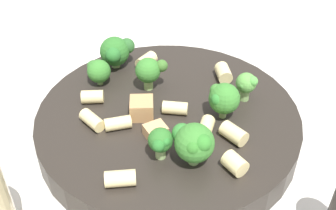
{
  "coord_description": "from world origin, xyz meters",
  "views": [
    {
      "loc": [
        -0.32,
        0.17,
        0.33
      ],
      "look_at": [
        0.0,
        0.0,
        0.04
      ],
      "focal_mm": 45.0,
      "sensor_mm": 36.0,
      "label": 1
    }
  ],
  "objects_px": {
    "broccoli_floret_4": "(194,142)",
    "rigatoni_1": "(206,126)",
    "broccoli_floret_3": "(116,51)",
    "rigatoni_2": "(93,97)",
    "broccoli_floret_2": "(152,70)",
    "chicken_chunk_1": "(142,108)",
    "rigatoni_5": "(146,61)",
    "broccoli_floret_6": "(98,70)",
    "rigatoni_6": "(119,125)",
    "chicken_chunk_0": "(156,131)",
    "broccoli_floret_5": "(224,98)",
    "rigatoni_8": "(235,163)",
    "broccoli_floret_1": "(160,142)",
    "rigatoni_3": "(92,120)",
    "pasta_bowl": "(168,121)",
    "rigatoni_9": "(223,73)",
    "rigatoni_0": "(234,134)",
    "rigatoni_4": "(120,178)",
    "rigatoni_7": "(175,108)",
    "broccoli_floret_0": "(246,84)"
  },
  "relations": [
    {
      "from": "rigatoni_5",
      "to": "chicken_chunk_1",
      "type": "distance_m",
      "value": 0.1
    },
    {
      "from": "broccoli_floret_5",
      "to": "rigatoni_6",
      "type": "height_order",
      "value": "broccoli_floret_5"
    },
    {
      "from": "broccoli_floret_0",
      "to": "broccoli_floret_1",
      "type": "height_order",
      "value": "same"
    },
    {
      "from": "broccoli_floret_3",
      "to": "rigatoni_0",
      "type": "relative_size",
      "value": 1.62
    },
    {
      "from": "rigatoni_1",
      "to": "rigatoni_9",
      "type": "distance_m",
      "value": 0.1
    },
    {
      "from": "broccoli_floret_3",
      "to": "rigatoni_2",
      "type": "xyz_separation_m",
      "value": [
        -0.06,
        0.05,
        -0.02
      ]
    },
    {
      "from": "broccoli_floret_1",
      "to": "broccoli_floret_4",
      "type": "relative_size",
      "value": 0.77
    },
    {
      "from": "broccoli_floret_2",
      "to": "broccoli_floret_5",
      "type": "distance_m",
      "value": 0.1
    },
    {
      "from": "rigatoni_0",
      "to": "rigatoni_3",
      "type": "xyz_separation_m",
      "value": [
        0.09,
        0.12,
        -0.0
      ]
    },
    {
      "from": "broccoli_floret_4",
      "to": "broccoli_floret_5",
      "type": "distance_m",
      "value": 0.08
    },
    {
      "from": "pasta_bowl",
      "to": "rigatoni_2",
      "type": "relative_size",
      "value": 11.95
    },
    {
      "from": "broccoli_floret_2",
      "to": "chicken_chunk_1",
      "type": "distance_m",
      "value": 0.06
    },
    {
      "from": "rigatoni_1",
      "to": "chicken_chunk_0",
      "type": "bearing_deg",
      "value": 69.21
    },
    {
      "from": "broccoli_floret_1",
      "to": "chicken_chunk_1",
      "type": "bearing_deg",
      "value": -8.86
    },
    {
      "from": "broccoli_floret_1",
      "to": "rigatoni_8",
      "type": "distance_m",
      "value": 0.07
    },
    {
      "from": "broccoli_floret_3",
      "to": "rigatoni_0",
      "type": "bearing_deg",
      "value": -163.67
    },
    {
      "from": "broccoli_floret_3",
      "to": "broccoli_floret_5",
      "type": "bearing_deg",
      "value": -156.29
    },
    {
      "from": "rigatoni_5",
      "to": "chicken_chunk_0",
      "type": "xyz_separation_m",
      "value": [
        -0.12,
        0.05,
        -0.0
      ]
    },
    {
      "from": "rigatoni_5",
      "to": "pasta_bowl",
      "type": "bearing_deg",
      "value": 169.28
    },
    {
      "from": "broccoli_floret_3",
      "to": "chicken_chunk_1",
      "type": "xyz_separation_m",
      "value": [
        -0.11,
        0.01,
        -0.01
      ]
    },
    {
      "from": "broccoli_floret_4",
      "to": "rigatoni_1",
      "type": "bearing_deg",
      "value": -47.36
    },
    {
      "from": "broccoli_floret_1",
      "to": "rigatoni_8",
      "type": "relative_size",
      "value": 1.61
    },
    {
      "from": "broccoli_floret_0",
      "to": "rigatoni_8",
      "type": "relative_size",
      "value": 1.63
    },
    {
      "from": "rigatoni_6",
      "to": "chicken_chunk_0",
      "type": "xyz_separation_m",
      "value": [
        -0.03,
        -0.03,
        -0.0
      ]
    },
    {
      "from": "broccoli_floret_6",
      "to": "rigatoni_6",
      "type": "height_order",
      "value": "broccoli_floret_6"
    },
    {
      "from": "broccoli_floret_4",
      "to": "rigatoni_9",
      "type": "distance_m",
      "value": 0.15
    },
    {
      "from": "rigatoni_3",
      "to": "rigatoni_8",
      "type": "height_order",
      "value": "rigatoni_8"
    },
    {
      "from": "broccoli_floret_2",
      "to": "broccoli_floret_1",
      "type": "bearing_deg",
      "value": 158.46
    },
    {
      "from": "rigatoni_3",
      "to": "chicken_chunk_1",
      "type": "height_order",
      "value": "chicken_chunk_1"
    },
    {
      "from": "chicken_chunk_0",
      "to": "broccoli_floret_4",
      "type": "bearing_deg",
      "value": -163.08
    },
    {
      "from": "broccoli_floret_6",
      "to": "rigatoni_2",
      "type": "relative_size",
      "value": 1.3
    },
    {
      "from": "rigatoni_5",
      "to": "rigatoni_1",
      "type": "bearing_deg",
      "value": -179.07
    },
    {
      "from": "rigatoni_7",
      "to": "rigatoni_9",
      "type": "xyz_separation_m",
      "value": [
        0.03,
        -0.08,
        0.0
      ]
    },
    {
      "from": "pasta_bowl",
      "to": "broccoli_floret_0",
      "type": "bearing_deg",
      "value": -102.59
    },
    {
      "from": "rigatoni_8",
      "to": "rigatoni_7",
      "type": "bearing_deg",
      "value": 5.57
    },
    {
      "from": "broccoli_floret_0",
      "to": "broccoli_floret_6",
      "type": "relative_size",
      "value": 1.09
    },
    {
      "from": "rigatoni_1",
      "to": "chicken_chunk_1",
      "type": "height_order",
      "value": "chicken_chunk_1"
    },
    {
      "from": "rigatoni_1",
      "to": "pasta_bowl",
      "type": "bearing_deg",
      "value": 23.17
    },
    {
      "from": "rigatoni_0",
      "to": "rigatoni_6",
      "type": "distance_m",
      "value": 0.12
    },
    {
      "from": "rigatoni_3",
      "to": "rigatoni_8",
      "type": "distance_m",
      "value": 0.16
    },
    {
      "from": "broccoli_floret_3",
      "to": "chicken_chunk_1",
      "type": "distance_m",
      "value": 0.11
    },
    {
      "from": "rigatoni_2",
      "to": "rigatoni_9",
      "type": "distance_m",
      "value": 0.16
    },
    {
      "from": "rigatoni_5",
      "to": "chicken_chunk_0",
      "type": "height_order",
      "value": "rigatoni_5"
    },
    {
      "from": "rigatoni_0",
      "to": "rigatoni_9",
      "type": "relative_size",
      "value": 1.04
    },
    {
      "from": "broccoli_floret_2",
      "to": "broccoli_floret_3",
      "type": "distance_m",
      "value": 0.07
    },
    {
      "from": "broccoli_floret_6",
      "to": "broccoli_floret_3",
      "type": "bearing_deg",
      "value": -53.69
    },
    {
      "from": "pasta_bowl",
      "to": "rigatoni_4",
      "type": "height_order",
      "value": "rigatoni_4"
    },
    {
      "from": "rigatoni_9",
      "to": "rigatoni_3",
      "type": "bearing_deg",
      "value": 93.24
    },
    {
      "from": "rigatoni_8",
      "to": "rigatoni_9",
      "type": "height_order",
      "value": "same"
    },
    {
      "from": "broccoli_floret_3",
      "to": "rigatoni_8",
      "type": "relative_size",
      "value": 2.05
    }
  ]
}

